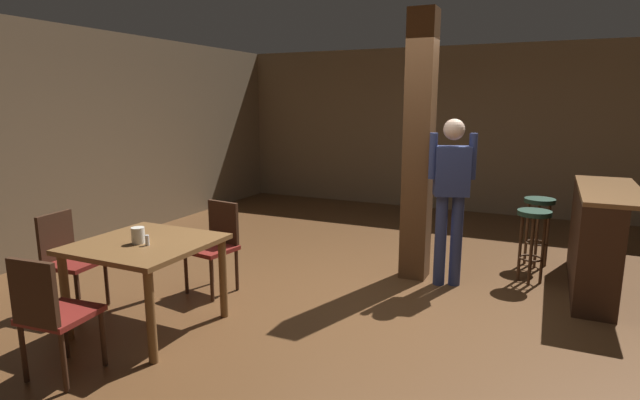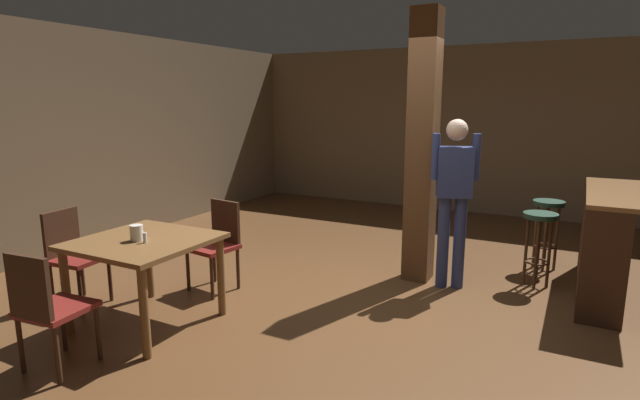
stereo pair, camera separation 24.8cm
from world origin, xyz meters
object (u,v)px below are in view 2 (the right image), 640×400
(chair_west, at_px, (72,252))
(salt_shaker, at_px, (145,238))
(chair_south, at_px, (47,305))
(chair_north, at_px, (218,240))
(bar_counter, at_px, (602,242))
(bar_stool_near, at_px, (539,232))
(napkin_cup, at_px, (137,233))
(dining_table, at_px, (145,252))
(bar_stool_mid, at_px, (547,219))
(standing_person, at_px, (454,192))

(chair_west, xyz_separation_m, salt_shaker, (1.03, -0.07, 0.29))
(chair_south, height_order, chair_north, same)
(bar_counter, distance_m, bar_stool_near, 0.57)
(bar_stool_near, bearing_deg, salt_shaker, -137.02)
(chair_south, xyz_separation_m, napkin_cup, (-0.02, 0.84, 0.32))
(bar_stool_near, bearing_deg, chair_south, -130.03)
(dining_table, relative_size, chair_south, 1.15)
(chair_north, relative_size, bar_stool_mid, 1.12)
(chair_west, height_order, bar_counter, bar_counter)
(chair_north, relative_size, standing_person, 0.52)
(chair_west, xyz_separation_m, bar_stool_mid, (3.85, 3.16, 0.08))
(salt_shaker, relative_size, bar_stool_near, 0.11)
(chair_south, height_order, salt_shaker, chair_south)
(salt_shaker, bearing_deg, chair_south, -96.12)
(standing_person, relative_size, bar_counter, 0.99)
(chair_south, bearing_deg, bar_stool_near, 49.97)
(standing_person, xyz_separation_m, bar_counter, (1.35, 0.50, -0.47))
(dining_table, distance_m, standing_person, 2.97)
(salt_shaker, bearing_deg, bar_stool_mid, 48.86)
(napkin_cup, relative_size, bar_counter, 0.08)
(chair_west, bearing_deg, dining_table, 0.63)
(chair_west, relative_size, bar_counter, 0.51)
(salt_shaker, relative_size, standing_person, 0.05)
(dining_table, relative_size, salt_shaker, 12.08)
(chair_south, distance_m, bar_counter, 4.89)
(chair_north, relative_size, salt_shaker, 10.49)
(napkin_cup, xyz_separation_m, bar_stool_near, (2.89, 2.57, -0.24))
(dining_table, distance_m, chair_south, 0.91)
(chair_south, bearing_deg, bar_stool_mid, 54.34)
(chair_north, bearing_deg, chair_west, -134.71)
(bar_stool_near, bearing_deg, standing_person, -150.74)
(salt_shaker, bearing_deg, napkin_cup, 172.24)
(bar_stool_mid, bearing_deg, bar_counter, -46.91)
(standing_person, relative_size, bar_stool_near, 2.21)
(dining_table, xyz_separation_m, standing_person, (2.09, 2.07, 0.36))
(chair_west, bearing_deg, napkin_cup, -3.19)
(standing_person, height_order, bar_counter, standing_person)
(chair_north, height_order, napkin_cup, chair_north)
(chair_south, height_order, chair_west, same)
(standing_person, xyz_separation_m, bar_stool_near, (0.79, 0.44, -0.42))
(chair_west, height_order, chair_north, same)
(chair_south, xyz_separation_m, standing_person, (2.08, 2.97, 0.50))
(bar_stool_near, height_order, bar_stool_mid, bar_stool_mid)
(napkin_cup, relative_size, salt_shaker, 1.57)
(napkin_cup, height_order, bar_stool_mid, napkin_cup)
(standing_person, bearing_deg, napkin_cup, -134.56)
(dining_table, height_order, bar_stool_near, bar_stool_near)
(dining_table, height_order, chair_south, chair_south)
(salt_shaker, bearing_deg, bar_counter, 38.40)
(chair_west, bearing_deg, chair_north, 45.29)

